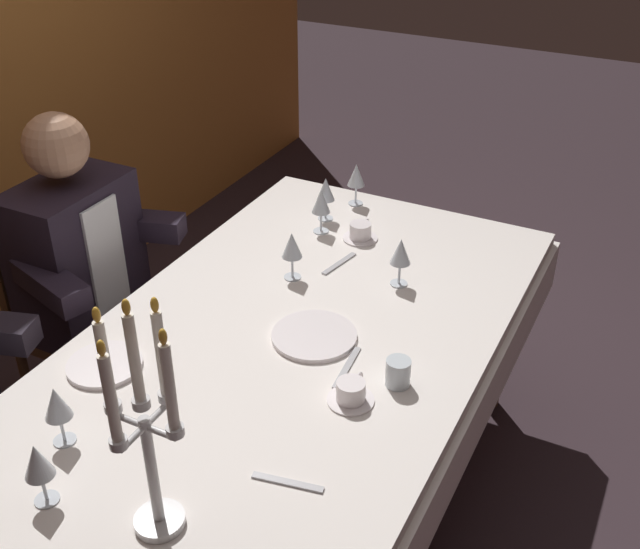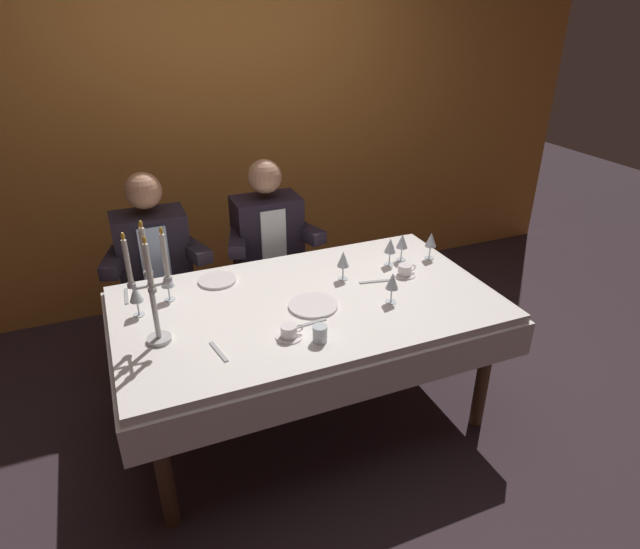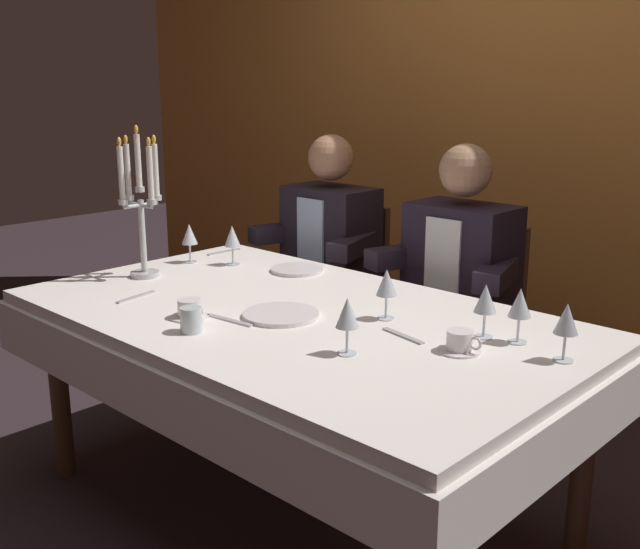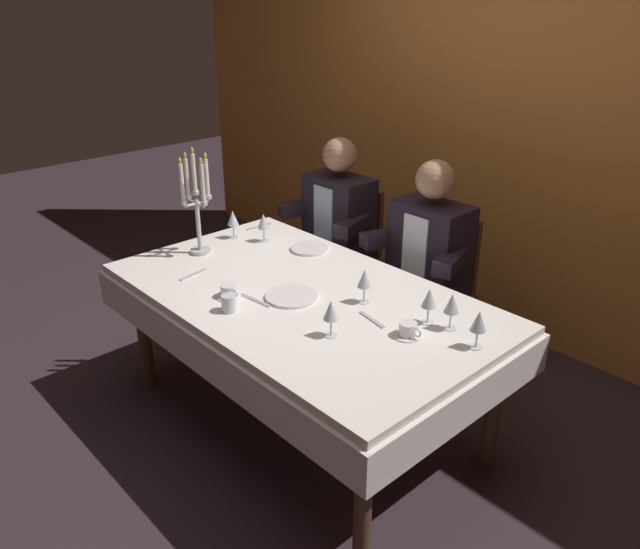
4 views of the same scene
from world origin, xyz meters
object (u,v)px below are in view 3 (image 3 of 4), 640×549
object	(u,v)px
wine_glass_2	(566,321)
wine_glass_4	(347,315)
coffee_cup_1	(190,310)
dinner_plate_0	(281,314)
wine_glass_6	(387,284)
dinner_plate_1	(297,270)
water_tumbler_0	(191,320)
wine_glass_0	(520,304)
seated_diner_1	(462,269)
candelabra	(141,207)
seated_diner_0	(331,243)
wine_glass_5	(485,300)
coffee_cup_0	(460,342)
dining_table	(295,346)
wine_glass_1	(189,235)
wine_glass_3	(232,237)

from	to	relation	value
wine_glass_2	wine_glass_4	size ratio (longest dim) A/B	1.00
wine_glass_2	coffee_cup_1	bearing A→B (deg)	-155.93
dinner_plate_0	wine_glass_2	xyz separation A→B (m)	(0.84, 0.26, 0.11)
dinner_plate_0	wine_glass_6	distance (m)	0.35
dinner_plate_1	water_tumbler_0	bearing A→B (deg)	-68.38
water_tumbler_0	wine_glass_0	bearing A→B (deg)	37.93
water_tumbler_0	seated_diner_1	size ratio (longest dim) A/B	0.06
candelabra	wine_glass_2	size ratio (longest dim) A/B	3.53
wine_glass_2	coffee_cup_1	xyz separation A→B (m)	(-1.04, -0.47, -0.09)
wine_glass_0	wine_glass_6	bearing A→B (deg)	-167.99
wine_glass_4	seated_diner_0	bearing A→B (deg)	134.33
wine_glass_6	wine_glass_5	bearing A→B (deg)	10.44
dinner_plate_0	coffee_cup_0	bearing A→B (deg)	11.80
seated_diner_0	coffee_cup_1	bearing A→B (deg)	-68.60
dinner_plate_1	dining_table	bearing A→B (deg)	-45.62
dining_table	wine_glass_1	size ratio (longest dim) A/B	11.83
dinner_plate_1	wine_glass_2	bearing A→B (deg)	-9.02
wine_glass_4	wine_glass_5	size ratio (longest dim) A/B	1.00
wine_glass_3	wine_glass_4	bearing A→B (deg)	-23.81
wine_glass_5	wine_glass_6	distance (m)	0.33
coffee_cup_0	seated_diner_0	distance (m)	1.50
coffee_cup_0	seated_diner_1	size ratio (longest dim) A/B	0.11
coffee_cup_1	wine_glass_5	bearing A→B (deg)	31.65
coffee_cup_1	seated_diner_1	world-z (taller)	seated_diner_1
wine_glass_2	wine_glass_5	size ratio (longest dim) A/B	1.00
coffee_cup_0	dining_table	bearing A→B (deg)	-174.60
candelabra	wine_glass_4	distance (m)	1.14
dinner_plate_1	wine_glass_2	distance (m)	1.24
dinner_plate_0	seated_diner_1	bearing A→B (deg)	86.23
dinner_plate_1	wine_glass_3	xyz separation A→B (m)	(-0.27, -0.10, 0.11)
wine_glass_4	wine_glass_3	bearing A→B (deg)	156.19
candelabra	coffee_cup_0	distance (m)	1.38
wine_glass_6	dinner_plate_1	bearing A→B (deg)	159.76
wine_glass_3	wine_glass_4	distance (m)	1.12
wine_glass_2	wine_glass_5	xyz separation A→B (m)	(-0.26, 0.02, 0.00)
dining_table	wine_glass_3	bearing A→B (deg)	156.66
wine_glass_1	seated_diner_0	size ratio (longest dim) A/B	0.13
water_tumbler_0	seated_diner_1	distance (m)	1.26
dinner_plate_0	seated_diner_1	size ratio (longest dim) A/B	0.20
candelabra	wine_glass_6	world-z (taller)	candelabra
wine_glass_1	candelabra	bearing A→B (deg)	-77.20
seated_diner_0	seated_diner_1	distance (m)	0.72
wine_glass_4	seated_diner_1	distance (m)	1.12
seated_diner_0	dining_table	bearing A→B (deg)	-53.66
dinner_plate_0	wine_glass_3	size ratio (longest dim) A/B	1.51
dining_table	wine_glass_5	world-z (taller)	wine_glass_5
seated_diner_0	wine_glass_5	bearing A→B (deg)	-28.77
dining_table	dinner_plate_0	bearing A→B (deg)	-85.21
dinner_plate_0	wine_glass_6	bearing A→B (deg)	39.32
dining_table	coffee_cup_1	xyz separation A→B (m)	(-0.20, -0.28, 0.15)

